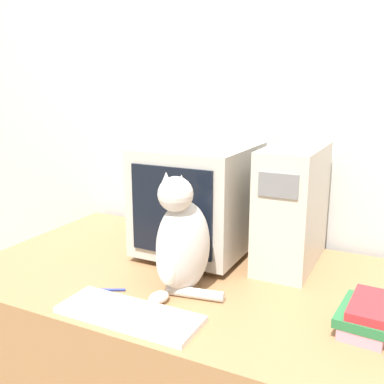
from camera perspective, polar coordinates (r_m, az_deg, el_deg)
name	(u,v)px	position (r m, az deg, el deg)	size (l,w,h in m)	color
wall_back	(243,129)	(2.04, 6.56, 7.93)	(7.00, 0.05, 2.50)	silver
desk	(189,365)	(1.87, -0.39, -21.09)	(1.60, 0.95, 0.77)	#9E7047
crt_monitor	(199,199)	(1.80, 0.85, -0.85)	(0.40, 0.46, 0.44)	#BCB7AD
computer_tower	(292,207)	(1.73, 12.60, -1.82)	(0.19, 0.41, 0.45)	beige
keyboard	(129,314)	(1.40, -7.99, -15.09)	(0.44, 0.17, 0.02)	silver
cat	(181,242)	(1.48, -1.37, -6.42)	(0.26, 0.28, 0.41)	silver
book_stack	(368,315)	(1.40, 21.45, -14.38)	(0.16, 0.22, 0.09)	pink
pen	(106,290)	(1.57, -10.88, -12.10)	(0.12, 0.07, 0.01)	navy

